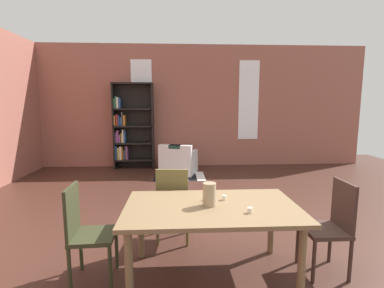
{
  "coord_description": "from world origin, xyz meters",
  "views": [
    {
      "loc": [
        -0.52,
        -3.13,
        1.71
      ],
      "look_at": [
        -0.25,
        1.91,
        0.99
      ],
      "focal_mm": 26.28,
      "sensor_mm": 36.0,
      "label": 1
    }
  ],
  "objects_px": {
    "bookshelf_tall": "(130,128)",
    "dining_chair_head_right": "(331,224)",
    "vase_on_table": "(209,194)",
    "dining_chair_far_left": "(173,202)",
    "dining_chair_head_left": "(85,230)",
    "armchair_white": "(178,162)",
    "dining_table": "(211,214)"
  },
  "relations": [
    {
      "from": "dining_chair_far_left",
      "to": "bookshelf_tall",
      "type": "xyz_separation_m",
      "value": [
        -1.18,
        4.2,
        0.57
      ]
    },
    {
      "from": "bookshelf_tall",
      "to": "armchair_white",
      "type": "relative_size",
      "value": 2.27
    },
    {
      "from": "dining_chair_head_right",
      "to": "dining_chair_far_left",
      "type": "height_order",
      "value": "same"
    },
    {
      "from": "dining_chair_head_left",
      "to": "armchair_white",
      "type": "bearing_deg",
      "value": 77.78
    },
    {
      "from": "bookshelf_tall",
      "to": "dining_chair_head_right",
      "type": "bearing_deg",
      "value": -60.51
    },
    {
      "from": "dining_chair_head_left",
      "to": "bookshelf_tall",
      "type": "distance_m",
      "value": 4.97
    },
    {
      "from": "dining_chair_head_right",
      "to": "dining_chair_far_left",
      "type": "distance_m",
      "value": 1.75
    },
    {
      "from": "vase_on_table",
      "to": "dining_chair_head_right",
      "type": "bearing_deg",
      "value": 0.01
    },
    {
      "from": "dining_chair_head_right",
      "to": "bookshelf_tall",
      "type": "bearing_deg",
      "value": 119.49
    },
    {
      "from": "bookshelf_tall",
      "to": "vase_on_table",
      "type": "bearing_deg",
      "value": -72.56
    },
    {
      "from": "dining_chair_head_left",
      "to": "bookshelf_tall",
      "type": "height_order",
      "value": "bookshelf_tall"
    },
    {
      "from": "dining_chair_head_right",
      "to": "armchair_white",
      "type": "relative_size",
      "value": 0.96
    },
    {
      "from": "dining_table",
      "to": "armchair_white",
      "type": "distance_m",
      "value": 4.25
    },
    {
      "from": "dining_chair_head_left",
      "to": "bookshelf_tall",
      "type": "xyz_separation_m",
      "value": [
        -0.36,
        4.92,
        0.57
      ]
    },
    {
      "from": "armchair_white",
      "to": "dining_table",
      "type": "bearing_deg",
      "value": -85.97
    },
    {
      "from": "dining_chair_head_right",
      "to": "armchair_white",
      "type": "xyz_separation_m",
      "value": [
        -1.51,
        4.22,
        -0.23
      ]
    },
    {
      "from": "vase_on_table",
      "to": "bookshelf_tall",
      "type": "bearing_deg",
      "value": 107.44
    },
    {
      "from": "dining_table",
      "to": "armchair_white",
      "type": "xyz_separation_m",
      "value": [
        -0.3,
        4.22,
        -0.37
      ]
    },
    {
      "from": "dining_table",
      "to": "bookshelf_tall",
      "type": "xyz_separation_m",
      "value": [
        -1.57,
        4.92,
        0.44
      ]
    },
    {
      "from": "dining_table",
      "to": "vase_on_table",
      "type": "xyz_separation_m",
      "value": [
        -0.02,
        -0.0,
        0.19
      ]
    },
    {
      "from": "dining_chair_head_left",
      "to": "dining_chair_far_left",
      "type": "xyz_separation_m",
      "value": [
        0.83,
        0.73,
        0.0
      ]
    },
    {
      "from": "dining_chair_far_left",
      "to": "armchair_white",
      "type": "distance_m",
      "value": 3.51
    },
    {
      "from": "dining_chair_head_right",
      "to": "armchair_white",
      "type": "distance_m",
      "value": 4.49
    },
    {
      "from": "dining_table",
      "to": "dining_chair_far_left",
      "type": "height_order",
      "value": "dining_chair_far_left"
    },
    {
      "from": "dining_chair_head_right",
      "to": "dining_table",
      "type": "bearing_deg",
      "value": -179.99
    },
    {
      "from": "dining_chair_head_left",
      "to": "dining_chair_far_left",
      "type": "distance_m",
      "value": 1.1
    },
    {
      "from": "vase_on_table",
      "to": "dining_chair_far_left",
      "type": "height_order",
      "value": "vase_on_table"
    },
    {
      "from": "dining_table",
      "to": "dining_chair_head_left",
      "type": "relative_size",
      "value": 1.77
    },
    {
      "from": "vase_on_table",
      "to": "bookshelf_tall",
      "type": "distance_m",
      "value": 5.16
    },
    {
      "from": "bookshelf_tall",
      "to": "dining_chair_head_left",
      "type": "bearing_deg",
      "value": -85.87
    },
    {
      "from": "dining_chair_far_left",
      "to": "vase_on_table",
      "type": "bearing_deg",
      "value": -63.45
    },
    {
      "from": "dining_table",
      "to": "dining_chair_head_left",
      "type": "bearing_deg",
      "value": -179.83
    }
  ]
}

